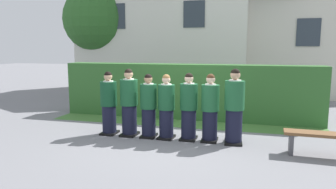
% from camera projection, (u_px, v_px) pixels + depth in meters
% --- Properties ---
extents(ground_plane, '(60.00, 60.00, 0.00)m').
position_uv_depth(ground_plane, '(168.00, 138.00, 7.46)').
color(ground_plane, slate).
extents(student_front_row_0, '(0.41, 0.45, 1.56)m').
position_uv_depth(student_front_row_0, '(109.00, 105.00, 7.73)').
color(student_front_row_0, black).
rests_on(student_front_row_0, ground).
extents(student_front_row_1, '(0.43, 0.48, 1.64)m').
position_uv_depth(student_front_row_1, '(129.00, 104.00, 7.60)').
color(student_front_row_1, black).
rests_on(student_front_row_1, ground).
extents(student_front_row_2, '(0.40, 0.45, 1.52)m').
position_uv_depth(student_front_row_2, '(149.00, 107.00, 7.47)').
color(student_front_row_2, black).
rests_on(student_front_row_2, ground).
extents(student_front_row_3, '(0.40, 0.45, 1.52)m').
position_uv_depth(student_front_row_3, '(166.00, 108.00, 7.35)').
color(student_front_row_3, black).
rests_on(student_front_row_3, ground).
extents(student_front_row_4, '(0.41, 0.46, 1.56)m').
position_uv_depth(student_front_row_4, '(189.00, 108.00, 7.25)').
color(student_front_row_4, black).
rests_on(student_front_row_4, ground).
extents(student_front_row_5, '(0.40, 0.44, 1.55)m').
position_uv_depth(student_front_row_5, '(210.00, 110.00, 7.12)').
color(student_front_row_5, black).
rests_on(student_front_row_5, ground).
extents(student_front_row_6, '(0.44, 0.54, 1.68)m').
position_uv_depth(student_front_row_6, '(234.00, 108.00, 6.95)').
color(student_front_row_6, black).
rests_on(student_front_row_6, ground).
extents(hedge, '(7.74, 0.70, 1.64)m').
position_uv_depth(hedge, '(188.00, 91.00, 9.52)').
color(hedge, '#33662D').
rests_on(hedge, ground).
extents(school_building_main, '(7.75, 3.55, 6.61)m').
position_uv_depth(school_building_main, '(265.00, 20.00, 14.44)').
color(school_building_main, beige).
rests_on(school_building_main, ground).
extents(school_building_annex, '(8.35, 3.90, 8.03)m').
position_uv_depth(school_building_annex, '(165.00, 6.00, 15.17)').
color(school_building_annex, silver).
rests_on(school_building_annex, ground).
extents(oak_tree_left, '(3.18, 3.18, 5.07)m').
position_uv_depth(oak_tree_left, '(97.00, 19.00, 14.92)').
color(oak_tree_left, brown).
rests_on(oak_tree_left, ground).
extents(wooden_bench, '(1.41, 0.41, 0.48)m').
position_uv_depth(wooden_bench, '(321.00, 139.00, 6.16)').
color(wooden_bench, brown).
rests_on(wooden_bench, ground).
extents(lawn_strip, '(7.74, 0.90, 0.01)m').
position_uv_depth(lawn_strip, '(182.00, 124.00, 8.88)').
color(lawn_strip, '#477A38').
rests_on(lawn_strip, ground).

